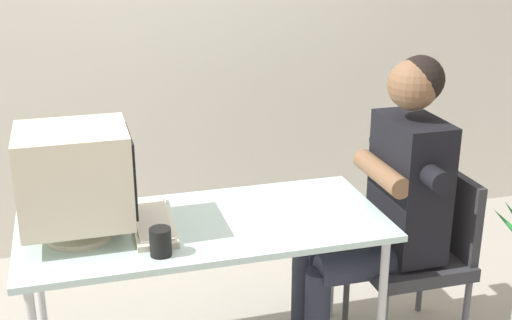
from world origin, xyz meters
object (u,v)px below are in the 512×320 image
Objects in this scene: keyboard at (152,221)px; office_chair at (421,247)px; desk at (204,235)px; crt_monitor at (76,177)px; person_seated at (387,198)px; desk_mug at (160,241)px.

office_chair is at bearing -2.51° from keyboard.
desk is 0.58m from crt_monitor.
person_seated reaches higher than crt_monitor.
keyboard reaches higher than desk.
keyboard is at bearing 169.71° from desk.
crt_monitor is at bearing 140.14° from desk_mug.
keyboard is at bearing 177.49° from office_chair.
person_seated is (1.02, -0.05, 0.01)m from keyboard.
desk_mug is at bearing -90.54° from keyboard.
office_chair reaches higher than keyboard.
person_seated is 1.04m from desk_mug.
keyboard is 1.23m from office_chair.
desk_mug is at bearing -39.86° from crt_monitor.
keyboard is 0.35× the size of person_seated.
person_seated is at bearing 11.73° from desk_mug.
keyboard is (-0.21, 0.04, 0.07)m from desk.
crt_monitor is at bearing 179.09° from person_seated.
crt_monitor is 0.92× the size of keyboard.
office_chair is (0.99, -0.02, -0.19)m from desk.
desk is at bearing 47.27° from desk_mug.
desk_mug reaches higher than keyboard.
person_seated is at bearing -2.96° from keyboard.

